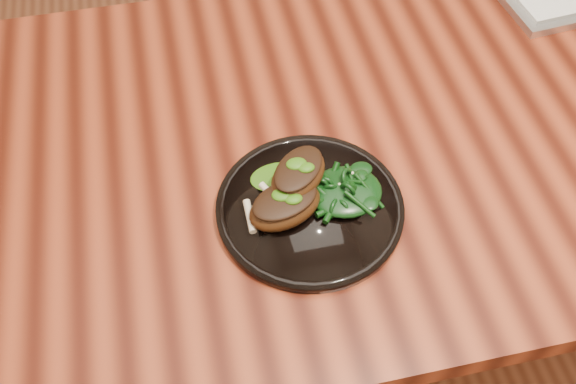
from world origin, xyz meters
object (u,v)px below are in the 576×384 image
object	(u,v)px
plate	(310,208)
desk	(454,146)
lamb_chop_front	(284,205)
greens_heap	(346,189)

from	to	relation	value
plate	desk	bearing A→B (deg)	25.49
desk	lamb_chop_front	xyz separation A→B (m)	(-0.33, -0.15, 0.12)
lamb_chop_front	greens_heap	bearing A→B (deg)	8.91
lamb_chop_front	greens_heap	distance (m)	0.09
plate	greens_heap	world-z (taller)	greens_heap
desk	greens_heap	world-z (taller)	greens_heap
desk	greens_heap	bearing A→B (deg)	-150.68
desk	greens_heap	size ratio (longest dim) A/B	15.32
plate	lamb_chop_front	size ratio (longest dim) A/B	2.15
plate	greens_heap	xyz separation A→B (m)	(0.05, 0.00, 0.02)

